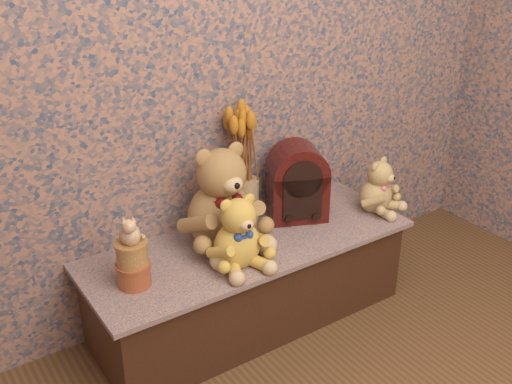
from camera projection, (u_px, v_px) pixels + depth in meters
display_shelf at (249, 281)px, 2.50m from camera, size 1.35×0.51×0.38m
teddy_large at (219, 191)px, 2.33m from camera, size 0.36×0.43×0.44m
teddy_medium at (237, 228)px, 2.21m from camera, size 0.26×0.30×0.30m
teddy_small at (377, 183)px, 2.62m from camera, size 0.28×0.30×0.26m
cathedral_radio at (297, 181)px, 2.54m from camera, size 0.29×0.26×0.33m
ceramic_vase at (245, 201)px, 2.53m from camera, size 0.13×0.13×0.19m
dried_stalks at (245, 137)px, 2.41m from camera, size 0.22×0.22×0.38m
biscuit_tin_lower at (134, 274)px, 2.12m from camera, size 0.12×0.12×0.09m
biscuit_tin_upper at (132, 254)px, 2.08m from camera, size 0.13×0.13×0.09m
cat_figurine at (129, 228)px, 2.04m from camera, size 0.11×0.12×0.12m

